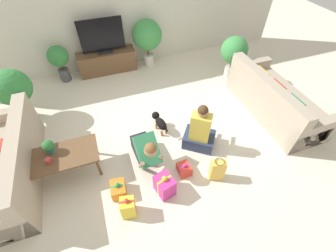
{
  "coord_description": "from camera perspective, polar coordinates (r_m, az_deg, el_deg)",
  "views": [
    {
      "loc": [
        -0.73,
        -2.7,
        3.15
      ],
      "look_at": [
        0.13,
        -0.31,
        0.45
      ],
      "focal_mm": 24.0,
      "sensor_mm": 36.0,
      "label": 1
    }
  ],
  "objects": [
    {
      "name": "gift_box_b",
      "position": [
        3.64,
        4.14,
        -10.84
      ],
      "size": [
        0.2,
        0.24,
        0.21
      ],
      "rotation": [
        0.0,
        0.0,
        0.05
      ],
      "color": "red",
      "rests_on": "ground_plane"
    },
    {
      "name": "gift_box_d",
      "position": [
        3.28,
        -10.09,
        -19.68
      ],
      "size": [
        0.22,
        0.21,
        0.41
      ],
      "rotation": [
        0.0,
        0.0,
        -0.18
      ],
      "color": "yellow",
      "rests_on": "ground_plane"
    },
    {
      "name": "potted_plant_corner_right",
      "position": [
        5.48,
        16.42,
        17.67
      ],
      "size": [
        0.6,
        0.6,
        0.97
      ],
      "color": "beige",
      "rests_on": "ground_plane"
    },
    {
      "name": "sofa_right",
      "position": [
        4.89,
        25.28,
        5.95
      ],
      "size": [
        0.94,
        2.08,
        0.83
      ],
      "rotation": [
        0.0,
        0.0,
        1.57
      ],
      "color": "tan",
      "rests_on": "ground_plane"
    },
    {
      "name": "person_kneeling",
      "position": [
        3.55,
        -5.7,
        -5.91
      ],
      "size": [
        0.37,
        0.8,
        0.78
      ],
      "rotation": [
        0.0,
        0.0,
        0.07
      ],
      "color": "#23232D",
      "rests_on": "ground_plane"
    },
    {
      "name": "potted_plant_back_right",
      "position": [
        5.71,
        -5.32,
        21.78
      ],
      "size": [
        0.7,
        0.7,
        1.14
      ],
      "color": "beige",
      "rests_on": "ground_plane"
    },
    {
      "name": "gift_bag_a",
      "position": [
        3.55,
        12.42,
        -10.85
      ],
      "size": [
        0.24,
        0.18,
        0.43
      ],
      "rotation": [
        0.0,
        0.0,
        -0.28
      ],
      "color": "#E5B74C",
      "rests_on": "ground_plane"
    },
    {
      "name": "mug",
      "position": [
        3.64,
        -28.06,
        -7.79
      ],
      "size": [
        0.12,
        0.08,
        0.09
      ],
      "color": "#B23D38",
      "rests_on": "coffee_table"
    },
    {
      "name": "potted_plant_corner_left",
      "position": [
        4.87,
        -34.68,
        7.75
      ],
      "size": [
        0.65,
        0.65,
        1.06
      ],
      "color": "#4C4C51",
      "rests_on": "ground_plane"
    },
    {
      "name": "sofa_left",
      "position": [
        4.17,
        -35.78,
        -8.55
      ],
      "size": [
        0.94,
        2.08,
        0.83
      ],
      "rotation": [
        0.0,
        0.0,
        -1.57
      ],
      "color": "tan",
      "rests_on": "ground_plane"
    },
    {
      "name": "gift_box_a",
      "position": [
        3.38,
        -0.87,
        -14.84
      ],
      "size": [
        0.29,
        0.33,
        0.41
      ],
      "rotation": [
        0.0,
        0.0,
        0.25
      ],
      "color": "#CC3389",
      "rests_on": "ground_plane"
    },
    {
      "name": "dog",
      "position": [
        4.12,
        -2.16,
        1.1
      ],
      "size": [
        0.22,
        0.52,
        0.31
      ],
      "rotation": [
        0.0,
        0.0,
        3.34
      ],
      "color": "black",
      "rests_on": "ground_plane"
    },
    {
      "name": "tabletop_plant",
      "position": [
        3.71,
        -28.09,
        -4.61
      ],
      "size": [
        0.17,
        0.17,
        0.22
      ],
      "color": "#336B84",
      "rests_on": "coffee_table"
    },
    {
      "name": "wall_back",
      "position": [
        5.69,
        -12.7,
        26.83
      ],
      "size": [
        8.4,
        0.06,
        2.6
      ],
      "color": "beige",
      "rests_on": "ground_plane"
    },
    {
      "name": "gift_box_c",
      "position": [
        3.51,
        -12.49,
        -15.39
      ],
      "size": [
        0.23,
        0.28,
        0.26
      ],
      "rotation": [
        0.0,
        0.0,
        -0.09
      ],
      "color": "orange",
      "rests_on": "ground_plane"
    },
    {
      "name": "tv_console",
      "position": [
        5.84,
        -15.11,
        15.46
      ],
      "size": [
        1.34,
        0.39,
        0.51
      ],
      "color": "brown",
      "rests_on": "ground_plane"
    },
    {
      "name": "ground_plane",
      "position": [
        4.21,
        -3.12,
        -1.7
      ],
      "size": [
        16.0,
        16.0,
        0.0
      ],
      "primitive_type": "plane",
      "color": "beige"
    },
    {
      "name": "person_sitting",
      "position": [
        3.8,
        8.1,
        -1.59
      ],
      "size": [
        0.66,
        0.63,
        0.95
      ],
      "rotation": [
        0.0,
        0.0,
        2.5
      ],
      "color": "#283351",
      "rests_on": "ground_plane"
    },
    {
      "name": "coffee_table",
      "position": [
        3.72,
        -25.3,
        -7.22
      ],
      "size": [
        1.05,
        0.55,
        0.45
      ],
      "color": "brown",
      "rests_on": "ground_plane"
    },
    {
      "name": "tv",
      "position": [
        5.57,
        -16.37,
        20.71
      ],
      "size": [
        0.97,
        0.2,
        0.77
      ],
      "color": "black",
      "rests_on": "tv_console"
    },
    {
      "name": "potted_plant_back_left",
      "position": [
        5.7,
        -25.98,
        15.06
      ],
      "size": [
        0.45,
        0.45,
        0.85
      ],
      "color": "#4C4C51",
      "rests_on": "ground_plane"
    }
  ]
}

